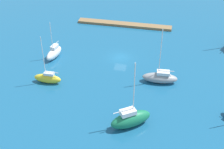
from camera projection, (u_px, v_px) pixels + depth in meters
The scene contains 6 objects.
water at pixel (120, 58), 68.47m from camera, with size 160.00×160.00×0.00m, color #19567F.
pier_dock at pixel (124, 24), 81.24m from camera, with size 23.80×2.19×0.60m, color olive.
sailboat_white_outer_mooring at pixel (54, 53), 67.90m from camera, with size 2.68×5.51×8.26m.
sailboat_green_east_end at pixel (131, 119), 50.42m from camera, with size 6.89×5.84×11.75m.
sailboat_gray_lone_north at pixel (160, 77), 60.47m from camera, with size 6.76×2.79×11.12m.
sailboat_yellow_far_south at pixel (48, 78), 60.39m from camera, with size 5.28×1.53×9.70m.
Camera 1 is at (-10.24, 57.69, 35.66)m, focal length 51.41 mm.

